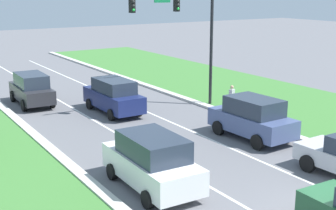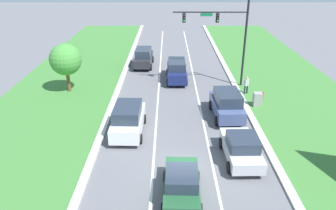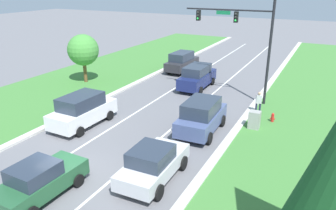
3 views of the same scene
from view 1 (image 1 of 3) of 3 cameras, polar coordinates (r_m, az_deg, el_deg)
name	(u,v)px [view 1 (image 1 of 3)]	position (r m, az deg, el deg)	size (l,w,h in m)	color
traffic_signal_mast	(188,20)	(29.13, 2.48, 10.37)	(6.80, 0.41, 8.58)	black
white_suv	(152,161)	(17.96, -1.99, -6.87)	(2.28, 4.86, 2.13)	white
slate_blue_suv	(252,118)	(24.11, 10.25, -1.55)	(2.35, 4.69, 2.15)	#475684
navy_suv	(113,96)	(28.93, -6.66, 1.13)	(2.09, 5.06, 2.10)	navy
charcoal_suv	(31,89)	(32.02, -16.31, 1.90)	(2.15, 4.85, 2.08)	#28282D
utility_cabinet	(267,111)	(27.54, 11.97, -0.71)	(0.70, 0.60, 1.24)	#9E9E99
pedestrian	(232,97)	(29.20, 7.77, 0.94)	(0.43, 0.34, 1.69)	#232842
fire_hydrant	(259,108)	(29.33, 10.99, -0.32)	(0.34, 0.20, 0.70)	red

